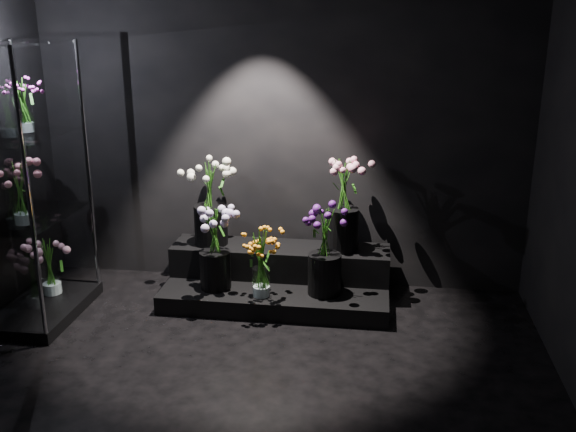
# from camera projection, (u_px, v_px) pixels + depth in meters

# --- Properties ---
(floor) EXTENTS (4.00, 4.00, 0.00)m
(floor) POSITION_uv_depth(u_px,v_px,m) (229.00, 414.00, 3.71)
(floor) COLOR black
(floor) RESTS_ON ground
(wall_back) EXTENTS (4.00, 0.00, 4.00)m
(wall_back) POSITION_uv_depth(u_px,v_px,m) (280.00, 119.00, 5.17)
(wall_back) COLOR black
(wall_back) RESTS_ON floor
(wall_front) EXTENTS (4.00, 0.00, 4.00)m
(wall_front) POSITION_uv_depth(u_px,v_px,m) (4.00, 407.00, 1.40)
(wall_front) COLOR black
(wall_front) RESTS_ON floor
(display_riser) EXTENTS (1.78, 0.79, 0.39)m
(display_riser) POSITION_uv_depth(u_px,v_px,m) (278.00, 278.00, 5.21)
(display_riser) COLOR black
(display_riser) RESTS_ON floor
(display_case) EXTENTS (0.55, 0.92, 2.03)m
(display_case) POSITION_uv_depth(u_px,v_px,m) (28.00, 187.00, 4.63)
(display_case) COLOR black
(display_case) RESTS_ON floor
(bouquet_orange_bells) EXTENTS (0.30, 0.30, 0.55)m
(bouquet_orange_bells) POSITION_uv_depth(u_px,v_px,m) (261.00, 262.00, 4.82)
(bouquet_orange_bells) COLOR white
(bouquet_orange_bells) RESTS_ON display_riser
(bouquet_lilac) EXTENTS (0.38, 0.38, 0.68)m
(bouquet_lilac) POSITION_uv_depth(u_px,v_px,m) (214.00, 241.00, 4.94)
(bouquet_lilac) COLOR black
(bouquet_lilac) RESTS_ON display_riser
(bouquet_purple) EXTENTS (0.38, 0.38, 0.70)m
(bouquet_purple) POSITION_uv_depth(u_px,v_px,m) (325.00, 248.00, 4.84)
(bouquet_purple) COLOR black
(bouquet_purple) RESTS_ON display_riser
(bouquet_cream_roses) EXTENTS (0.41, 0.41, 0.70)m
(bouquet_cream_roses) POSITION_uv_depth(u_px,v_px,m) (210.00, 196.00, 5.18)
(bouquet_cream_roses) COLOR black
(bouquet_cream_roses) RESTS_ON display_riser
(bouquet_pink_roses) EXTENTS (0.42, 0.42, 0.76)m
(bouquet_pink_roses) POSITION_uv_depth(u_px,v_px,m) (343.00, 199.00, 5.05)
(bouquet_pink_roses) COLOR black
(bouquet_pink_roses) RESTS_ON display_riser
(bouquet_case_pink) EXTENTS (0.35, 0.35, 0.45)m
(bouquet_case_pink) POSITION_uv_depth(u_px,v_px,m) (21.00, 192.00, 4.47)
(bouquet_case_pink) COLOR white
(bouquet_case_pink) RESTS_ON display_case
(bouquet_case_magenta) EXTENTS (0.26, 0.26, 0.38)m
(bouquet_case_magenta) POSITION_uv_depth(u_px,v_px,m) (23.00, 105.00, 4.59)
(bouquet_case_magenta) COLOR white
(bouquet_case_magenta) RESTS_ON display_case
(bouquet_case_base_pink) EXTENTS (0.41, 0.41, 0.45)m
(bouquet_case_base_pink) POSITION_uv_depth(u_px,v_px,m) (49.00, 265.00, 5.01)
(bouquet_case_base_pink) COLOR white
(bouquet_case_base_pink) RESTS_ON display_case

